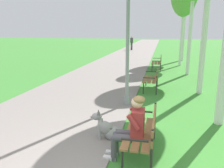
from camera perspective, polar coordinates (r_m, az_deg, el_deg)
paved_path at (r=27.18m, az=6.03°, el=8.21°), size 4.20×60.00×0.04m
park_bench_near at (r=4.54m, az=7.89°, el=-11.14°), size 0.55×1.50×0.85m
park_bench_mid at (r=9.39m, az=9.97°, el=1.59°), size 0.55×1.50×0.85m
park_bench_far at (r=14.21m, az=11.21°, el=5.46°), size 0.55×1.50×0.85m
person_seated_on_near_bench at (r=4.27m, az=4.89°, el=-10.21°), size 0.74×0.49×1.25m
dog_grey at (r=5.14m, az=-1.07°, el=-11.10°), size 0.82×0.39×0.71m
lamp_post_near at (r=7.13m, az=3.93°, el=13.02°), size 0.24×0.24×4.55m
pedestrian_distant at (r=27.63m, az=4.87°, el=10.03°), size 0.32×0.22×1.65m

